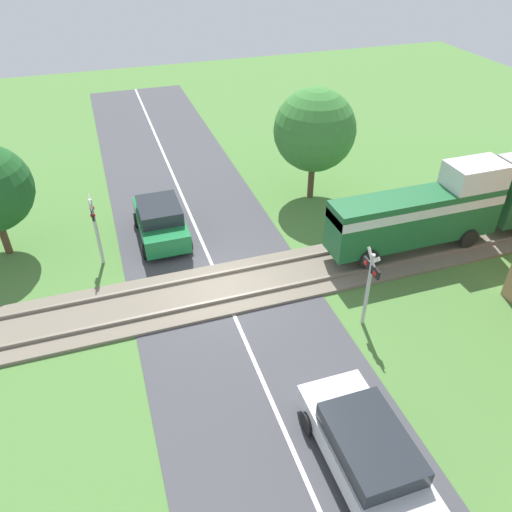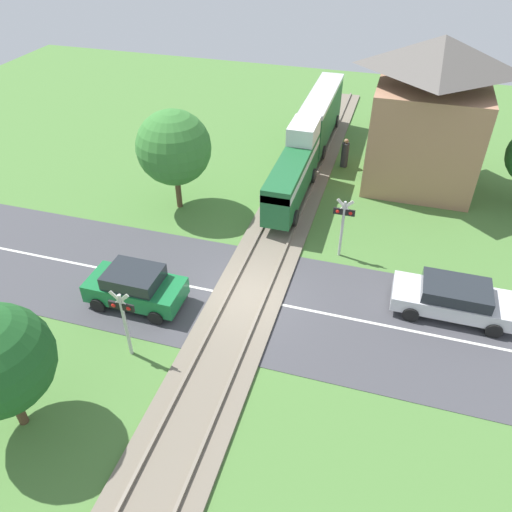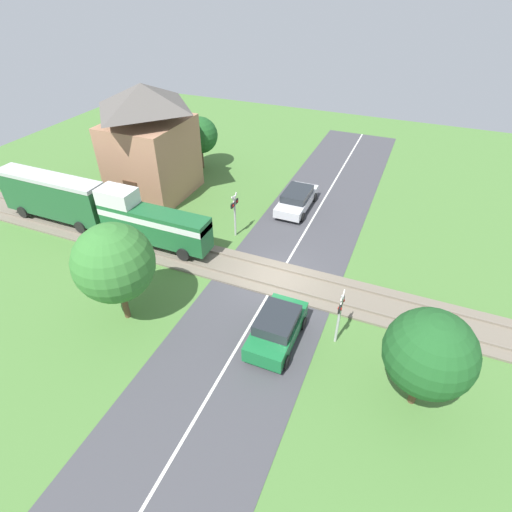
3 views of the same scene
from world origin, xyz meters
name	(u,v)px [view 1 (image 1 of 3)]	position (x,y,z in m)	size (l,w,h in m)	color
ground_plane	(223,290)	(0.00, 0.00, 0.00)	(60.00, 60.00, 0.00)	#4C7A38
road_surface	(223,290)	(0.00, 0.00, 0.01)	(48.00, 6.40, 0.02)	#424247
track_bed	(223,289)	(0.00, 0.00, 0.07)	(2.80, 48.00, 0.24)	#756B5B
train	(507,194)	(0.00, 11.53, 1.86)	(1.58, 14.50, 3.18)	#1E6033
car_near_crossing	(161,221)	(-4.01, -1.44, 0.81)	(3.69, 1.90, 1.55)	#197038
car_far_side	(368,453)	(7.65, 1.44, 0.73)	(4.47, 1.94, 1.36)	silver
crossing_signal_west_approach	(94,221)	(-3.02, -3.86, 1.82)	(0.90, 0.18, 2.82)	#B7B7B7
crossing_signal_east_approach	(370,278)	(3.02, 3.86, 1.82)	(0.90, 0.18, 2.82)	#B7B7B7
tree_roadside_hedge	(315,130)	(-5.31, 5.62, 3.19)	(3.53, 3.53, 4.96)	brown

